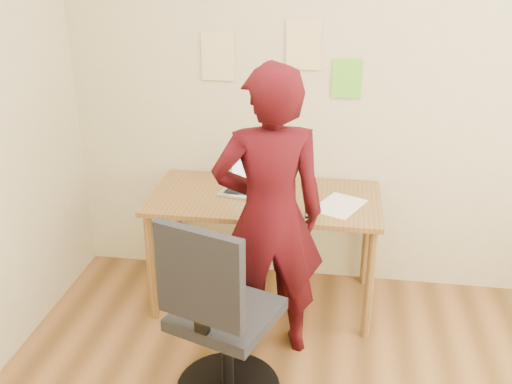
% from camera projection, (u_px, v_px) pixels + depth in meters
% --- Properties ---
extents(room, '(3.58, 3.58, 2.78)m').
position_uv_depth(room, '(332.00, 200.00, 1.92)').
color(room, brown).
rests_on(room, ground).
extents(desk, '(1.40, 0.70, 0.74)m').
position_uv_depth(desk, '(265.00, 209.00, 3.51)').
color(desk, olive).
rests_on(desk, ground).
extents(laptop, '(0.35, 0.32, 0.22)m').
position_uv_depth(laptop, '(248.00, 183.00, 3.54)').
color(laptop, '#B3B3BA').
rests_on(laptop, desk).
extents(paper_sheet, '(0.35, 0.39, 0.00)m').
position_uv_depth(paper_sheet, '(339.00, 205.00, 3.35)').
color(paper_sheet, white).
rests_on(paper_sheet, desk).
extents(phone, '(0.07, 0.13, 0.01)m').
position_uv_depth(phone, '(311.00, 213.00, 3.24)').
color(phone, black).
rests_on(phone, desk).
extents(wall_note_left, '(0.21, 0.00, 0.30)m').
position_uv_depth(wall_note_left, '(218.00, 56.00, 3.55)').
color(wall_note_left, '#F7D993').
rests_on(wall_note_left, room).
extents(wall_note_mid, '(0.21, 0.00, 0.30)m').
position_uv_depth(wall_note_mid, '(303.00, 45.00, 3.44)').
color(wall_note_mid, '#F7D993').
rests_on(wall_note_mid, room).
extents(wall_note_right, '(0.18, 0.00, 0.24)m').
position_uv_depth(wall_note_right, '(347.00, 79.00, 3.48)').
color(wall_note_right, '#6BDD31').
rests_on(wall_note_right, room).
extents(office_chair, '(0.58, 0.59, 1.04)m').
position_uv_depth(office_chair, '(219.00, 327.00, 2.76)').
color(office_chair, black).
rests_on(office_chair, ground).
extents(person, '(0.68, 0.54, 1.65)m').
position_uv_depth(person, '(269.00, 217.00, 3.01)').
color(person, '#39070C').
rests_on(person, ground).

